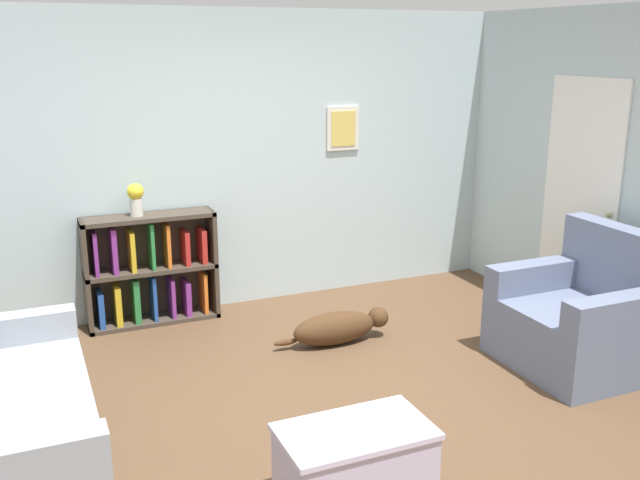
# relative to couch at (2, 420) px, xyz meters

# --- Properties ---
(ground_plane) EXTENTS (14.00, 14.00, 0.00)m
(ground_plane) POSITION_rel_couch_xyz_m (2.02, -0.15, -0.30)
(ground_plane) COLOR brown
(wall_back) EXTENTS (5.60, 0.13, 2.60)m
(wall_back) POSITION_rel_couch_xyz_m (2.02, 2.10, 1.00)
(wall_back) COLOR silver
(wall_back) RESTS_ON ground_plane
(couch) EXTENTS (0.85, 1.83, 0.84)m
(couch) POSITION_rel_couch_xyz_m (0.00, 0.00, 0.00)
(couch) COLOR #9399A3
(couch) RESTS_ON ground_plane
(bookshelf) EXTENTS (1.09, 0.29, 0.94)m
(bookshelf) POSITION_rel_couch_xyz_m (1.17, 1.90, 0.15)
(bookshelf) COLOR #42382D
(bookshelf) RESTS_ON ground_plane
(recliner_chair) EXTENTS (0.92, 1.01, 1.02)m
(recliner_chair) POSITION_rel_couch_xyz_m (3.92, -0.21, 0.06)
(recliner_chair) COLOR slate
(recliner_chair) RESTS_ON ground_plane
(coffee_table) EXTENTS (0.78, 0.46, 0.42)m
(coffee_table) POSITION_rel_couch_xyz_m (1.67, -1.03, -0.08)
(coffee_table) COLOR #BCB2D1
(coffee_table) RESTS_ON ground_plane
(dog) EXTENTS (0.97, 0.24, 0.26)m
(dog) POSITION_rel_couch_xyz_m (2.43, 0.84, -0.17)
(dog) COLOR #472D19
(dog) RESTS_ON ground_plane
(vase) EXTENTS (0.13, 0.13, 0.27)m
(vase) POSITION_rel_couch_xyz_m (1.09, 1.88, 0.79)
(vase) COLOR silver
(vase) RESTS_ON bookshelf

